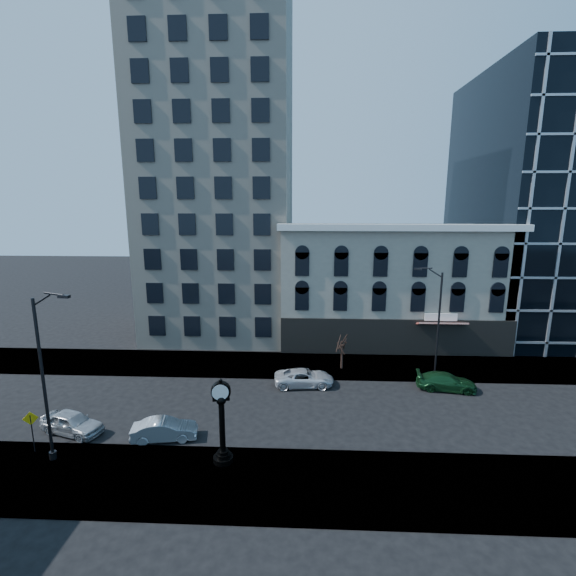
{
  "coord_description": "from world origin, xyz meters",
  "views": [
    {
      "loc": [
        3.43,
        -27.26,
        14.65
      ],
      "look_at": [
        2.0,
        4.0,
        8.0
      ],
      "focal_mm": 26.0,
      "sensor_mm": 36.0,
      "label": 1
    }
  ],
  "objects_px": {
    "car_near_a": "(72,423)",
    "warning_sign": "(31,424)",
    "street_clock": "(222,425)",
    "street_lamp_near": "(49,333)",
    "car_near_b": "(164,430)"
  },
  "relations": [
    {
      "from": "car_near_a",
      "to": "street_clock",
      "type": "bearing_deg",
      "value": -87.32
    },
    {
      "from": "car_near_a",
      "to": "warning_sign",
      "type": "bearing_deg",
      "value": 173.85
    },
    {
      "from": "street_clock",
      "to": "street_lamp_near",
      "type": "height_order",
      "value": "street_lamp_near"
    },
    {
      "from": "car_near_a",
      "to": "car_near_b",
      "type": "bearing_deg",
      "value": -76.85
    },
    {
      "from": "street_lamp_near",
      "to": "car_near_b",
      "type": "height_order",
      "value": "street_lamp_near"
    },
    {
      "from": "street_clock",
      "to": "warning_sign",
      "type": "distance_m",
      "value": 11.27
    },
    {
      "from": "car_near_a",
      "to": "car_near_b",
      "type": "xyz_separation_m",
      "value": [
        6.14,
        -0.44,
        -0.05
      ]
    },
    {
      "from": "street_lamp_near",
      "to": "car_near_b",
      "type": "xyz_separation_m",
      "value": [
        4.94,
        2.53,
        -7.02
      ]
    },
    {
      "from": "warning_sign",
      "to": "car_near_a",
      "type": "bearing_deg",
      "value": 44.87
    },
    {
      "from": "warning_sign",
      "to": "car_near_a",
      "type": "xyz_separation_m",
      "value": [
        0.99,
        2.29,
        -1.18
      ]
    },
    {
      "from": "street_lamp_near",
      "to": "street_clock",
      "type": "bearing_deg",
      "value": 10.18
    },
    {
      "from": "street_lamp_near",
      "to": "warning_sign",
      "type": "xyz_separation_m",
      "value": [
        -2.19,
        0.69,
        -5.79
      ]
    },
    {
      "from": "street_lamp_near",
      "to": "car_near_b",
      "type": "bearing_deg",
      "value": 35.42
    },
    {
      "from": "warning_sign",
      "to": "car_near_a",
      "type": "relative_size",
      "value": 0.62
    },
    {
      "from": "warning_sign",
      "to": "street_clock",
      "type": "bearing_deg",
      "value": -23.67
    }
  ]
}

